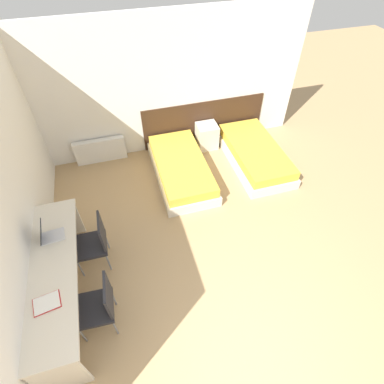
# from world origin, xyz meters

# --- Properties ---
(ground_plane) EXTENTS (20.00, 20.00, 0.00)m
(ground_plane) POSITION_xyz_m (0.00, 0.00, 0.00)
(ground_plane) COLOR tan
(wall_back) EXTENTS (5.72, 0.05, 2.70)m
(wall_back) POSITION_xyz_m (0.00, 4.53, 1.35)
(wall_back) COLOR white
(wall_back) RESTS_ON ground_plane
(wall_left) EXTENTS (0.05, 5.50, 2.70)m
(wall_left) POSITION_xyz_m (-2.39, 2.25, 1.35)
(wall_left) COLOR white
(wall_left) RESTS_ON ground_plane
(headboard_panel) EXTENTS (2.65, 0.03, 0.95)m
(headboard_panel) POSITION_xyz_m (0.85, 4.49, 0.48)
(headboard_panel) COLOR #382316
(headboard_panel) RESTS_ON ground_plane
(bed_near_window) EXTENTS (0.98, 1.97, 0.39)m
(bed_near_window) POSITION_xyz_m (0.07, 3.47, 0.19)
(bed_near_window) COLOR beige
(bed_near_window) RESTS_ON ground_plane
(bed_near_door) EXTENTS (0.98, 1.97, 0.39)m
(bed_near_door) POSITION_xyz_m (1.63, 3.47, 0.19)
(bed_near_door) COLOR beige
(bed_near_door) RESTS_ON ground_plane
(nightstand) EXTENTS (0.43, 0.40, 0.54)m
(nightstand) POSITION_xyz_m (0.85, 4.26, 0.27)
(nightstand) COLOR beige
(nightstand) RESTS_ON ground_plane
(radiator) EXTENTS (1.02, 0.12, 0.51)m
(radiator) POSITION_xyz_m (-1.39, 4.41, 0.25)
(radiator) COLOR silver
(radiator) RESTS_ON ground_plane
(desk) EXTENTS (0.57, 2.29, 0.78)m
(desk) POSITION_xyz_m (-2.08, 1.49, 0.62)
(desk) COLOR beige
(desk) RESTS_ON ground_plane
(chair_near_laptop) EXTENTS (0.47, 0.47, 0.92)m
(chair_near_laptop) POSITION_xyz_m (-1.61, 1.97, 0.50)
(chair_near_laptop) COLOR #232328
(chair_near_laptop) RESTS_ON ground_plane
(chair_near_notebook) EXTENTS (0.48, 0.48, 0.92)m
(chair_near_notebook) POSITION_xyz_m (-1.61, 1.01, 0.50)
(chair_near_notebook) COLOR #232328
(chair_near_notebook) RESTS_ON ground_plane
(laptop) EXTENTS (0.32, 0.24, 0.30)m
(laptop) POSITION_xyz_m (-2.12, 1.98, 0.84)
(laptop) COLOR silver
(laptop) RESTS_ON desk
(open_notebook) EXTENTS (0.33, 0.27, 0.02)m
(open_notebook) POSITION_xyz_m (-2.12, 1.05, 0.79)
(open_notebook) COLOR #B21E1E
(open_notebook) RESTS_ON desk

